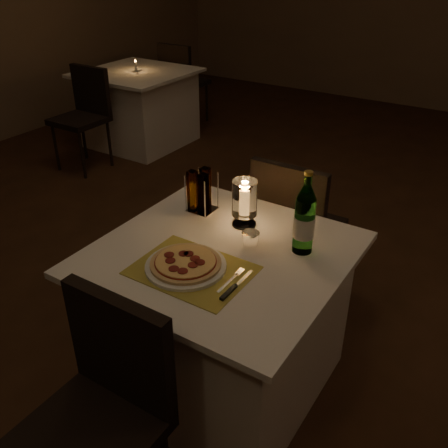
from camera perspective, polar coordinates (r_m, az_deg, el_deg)
The scene contains 17 objects.
floor at distance 2.60m, azimuth 6.23°, elevation -16.60°, with size 8.00×10.00×0.02m, color #412514.
main_table at distance 2.29m, azimuth -0.27°, elevation -10.84°, with size 1.00×1.00×0.74m.
chair_near at distance 1.78m, azimuth -13.57°, elevation -18.86°, with size 0.42×0.42×0.90m.
chair_far at distance 2.71m, azimuth 7.94°, elevation 0.41°, with size 0.42×0.42×0.90m.
placemat at distance 1.96m, azimuth -3.67°, elevation -5.30°, with size 0.45×0.34×0.00m, color gold.
plate at distance 1.97m, azimuth -4.39°, elevation -4.81°, with size 0.32×0.32×0.01m, color white.
pizza at distance 1.96m, azimuth -4.41°, elevation -4.42°, with size 0.28×0.28×0.02m.
fork at distance 1.90m, azimuth 0.98°, elevation -6.25°, with size 0.02×0.18×0.00m.
knife at distance 1.84m, azimuth 0.91°, elevation -7.46°, with size 0.02×0.22×0.01m.
tumbler at distance 2.07m, azimuth 3.04°, elevation -1.89°, with size 0.08×0.08×0.08m, color white, non-canonical shape.
water_bottle at distance 2.03m, azimuth 9.17°, elevation 0.42°, with size 0.09×0.09×0.36m.
hurricane_candle at distance 2.20m, azimuth 2.36°, elevation 2.81°, with size 0.11×0.11×0.22m.
cruet_caddy at distance 2.33m, azimuth -2.68°, elevation 3.63°, with size 0.12×0.12×0.21m.
neighbor_table_left at distance 5.30m, azimuth -9.66°, elevation 12.98°, with size 1.00×1.00×0.74m.
neighbor_chair_la at distance 4.77m, azimuth -15.60°, elevation 12.65°, with size 0.42×0.42×0.90m.
neighbor_chair_lb at distance 5.79m, azimuth -4.98°, elevation 16.47°, with size 0.42×0.42×0.90m.
neighbor_candle_left at distance 5.20m, azimuth -10.06°, elevation 17.35°, with size 0.03×0.03×0.11m.
Camera 1 is at (0.73, -1.65, 1.86)m, focal length 40.00 mm.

